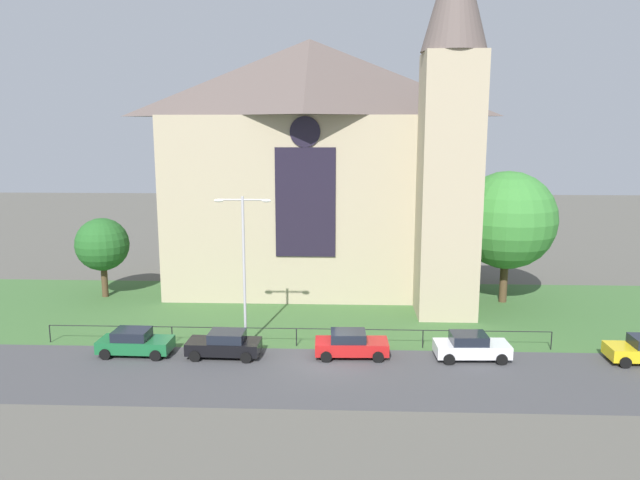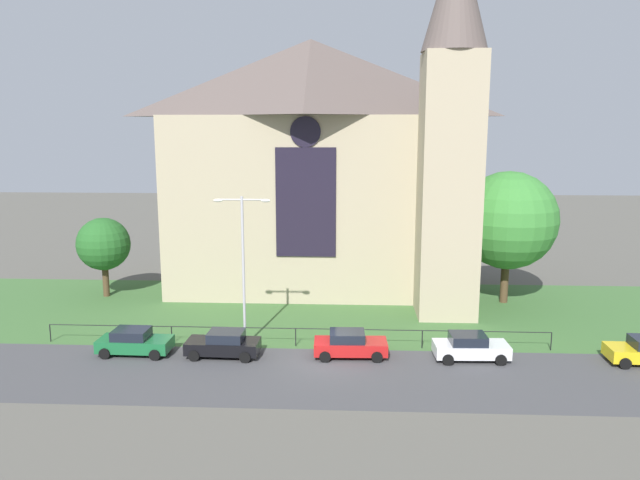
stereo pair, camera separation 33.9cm
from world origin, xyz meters
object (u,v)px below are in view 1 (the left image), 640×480
tree_right_far (507,220)px  streetlamp_near (244,254)px  tree_left_far (102,245)px  parked_car_green (135,342)px  parked_car_black (225,344)px  parked_car_red (351,344)px  parked_car_white (471,346)px  church_building (319,163)px

tree_right_far → streetlamp_near: bearing=-150.2°
tree_left_far → parked_car_green: bearing=-61.7°
tree_right_far → streetlamp_near: (-18.06, -10.33, -0.57)m
tree_right_far → parked_car_black: tree_right_far is taller
parked_car_red → parked_car_white: bearing=-2.6°
tree_left_far → church_building: bearing=13.1°
parked_car_black → parked_car_red: bearing=-175.8°
parked_car_black → parked_car_red: 7.30m
streetlamp_near → parked_car_black: (-0.93, -1.80, -4.99)m
church_building → parked_car_black: (-4.79, -16.20, -9.53)m
church_building → parked_car_white: (9.39, -16.00, -9.53)m
parked_car_green → parked_car_white: size_ratio=0.99×
streetlamp_near → parked_car_white: streetlamp_near is taller
tree_right_far → parked_car_black: (-18.99, -12.13, -5.55)m
church_building → parked_car_black: size_ratio=6.11×
streetlamp_near → parked_car_green: bearing=-164.7°
tree_left_far → parked_car_red: (19.19, -12.02, -3.41)m
tree_right_far → parked_car_red: tree_right_far is taller
tree_right_far → parked_car_white: size_ratio=2.34×
church_building → tree_right_far: bearing=-16.0°
tree_right_far → parked_car_red: 17.54m
parked_car_green → tree_left_far: bearing=119.7°
parked_car_white → church_building: bearing=118.2°
church_building → tree_right_far: church_building is taller
parked_car_black → tree_left_far: bearing=-44.2°
tree_left_far → parked_car_black: bearing=-46.0°
parked_car_red → parked_car_white: (6.88, -0.10, 0.00)m
tree_right_far → parked_car_green: size_ratio=2.35×
tree_right_far → parked_car_black: bearing=-147.4°
tree_right_far → streetlamp_near: size_ratio=1.09×
streetlamp_near → parked_car_black: 5.38m
parked_car_red → streetlamp_near: bearing=164.9°
parked_car_white → parked_car_green: bearing=178.1°
parked_car_white → parked_car_black: bearing=178.6°
parked_car_red → parked_car_green: bearing=179.2°
church_building → streetlamp_near: size_ratio=2.85×
tree_right_far → tree_left_far: tree_right_far is taller
parked_car_white → parked_car_red: bearing=177.0°
tree_right_far → parked_car_red: bearing=-134.7°
parked_car_black → parked_car_white: same height
tree_left_far → parked_car_white: tree_left_far is taller
streetlamp_near → parked_car_red: (6.36, -1.50, -4.99)m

